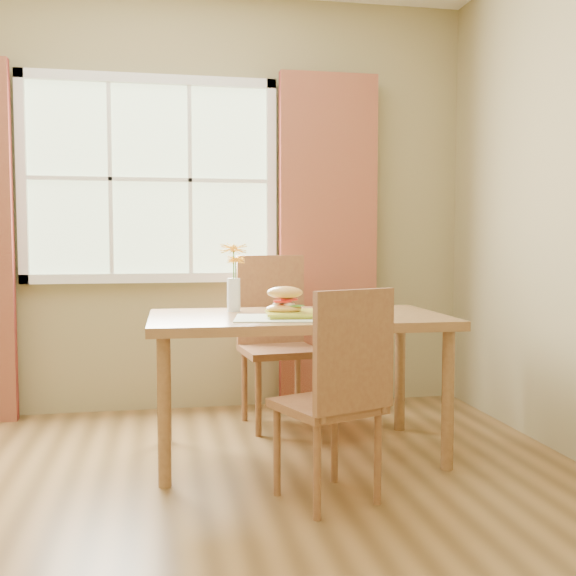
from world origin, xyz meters
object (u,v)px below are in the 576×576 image
at_px(chair_far, 275,332).
at_px(water_glass, 352,304).
at_px(flower_vase, 234,271).
at_px(croissant_sandwich, 285,300).
at_px(dining_table, 298,329).
at_px(chair_near, 338,388).

relative_size(chair_far, water_glass, 8.69).
bearing_deg(flower_vase, croissant_sandwich, -57.29).
distance_m(dining_table, water_glass, 0.31).
bearing_deg(water_glass, chair_far, 111.31).
distance_m(chair_near, croissant_sandwich, 0.68).
relative_size(chair_near, water_glass, 7.82).
xyz_separation_m(chair_near, chair_far, (-0.04, 1.33, 0.06)).
distance_m(dining_table, chair_near, 0.71).
xyz_separation_m(dining_table, croissant_sandwich, (-0.09, -0.10, 0.16)).
height_order(dining_table, water_glass, water_glass).
xyz_separation_m(dining_table, chair_far, (-0.01, 0.64, -0.10)).
height_order(water_glass, flower_vase, flower_vase).
xyz_separation_m(chair_near, water_glass, (0.24, 0.62, 0.28)).
relative_size(chair_near, flower_vase, 2.50).
relative_size(croissant_sandwich, water_glass, 1.71).
height_order(dining_table, chair_near, chair_near).
distance_m(chair_near, chair_far, 1.33).
relative_size(dining_table, chair_near, 1.65).
bearing_deg(chair_near, chair_far, 70.43).
bearing_deg(water_glass, dining_table, 165.01).
relative_size(croissant_sandwich, flower_vase, 0.55).
xyz_separation_m(croissant_sandwich, flower_vase, (-0.21, 0.33, 0.13)).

